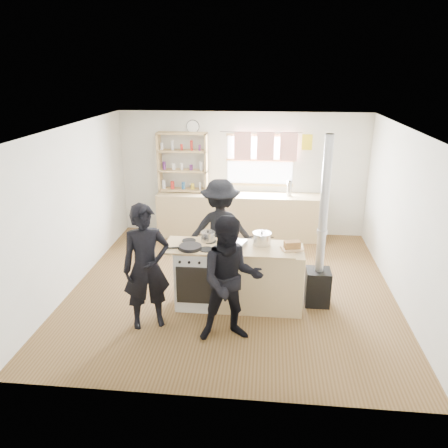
{
  "coord_description": "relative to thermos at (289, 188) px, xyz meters",
  "views": [
    {
      "loc": [
        0.5,
        -6.21,
        3.32
      ],
      "look_at": [
        -0.12,
        -0.1,
        1.1
      ],
      "focal_mm": 35.0,
      "sensor_mm": 36.0,
      "label": 1
    }
  ],
  "objects": [
    {
      "name": "back_counter",
      "position": [
        -0.95,
        0.0,
        -0.6
      ],
      "size": [
        3.4,
        0.55,
        0.9
      ],
      "primitive_type": "cube",
      "color": "tan",
      "rests_on": "ground"
    },
    {
      "name": "person_near_right",
      "position": [
        -0.85,
        -3.6,
        -0.22
      ],
      "size": [
        0.92,
        0.78,
        1.66
      ],
      "primitive_type": "imported",
      "rotation": [
        0.0,
        0.0,
        0.21
      ],
      "color": "black",
      "rests_on": "ground"
    },
    {
      "name": "bread_board",
      "position": [
        -0.07,
        -2.79,
        -0.07
      ],
      "size": [
        0.32,
        0.27,
        0.12
      ],
      "color": "tan",
      "rests_on": "cooking_island"
    },
    {
      "name": "person_far",
      "position": [
        -1.16,
        -1.91,
        -0.21
      ],
      "size": [
        1.14,
        0.72,
        1.68
      ],
      "primitive_type": "imported",
      "rotation": [
        0.0,
        0.0,
        3.24
      ],
      "color": "black",
      "rests_on": "ground"
    },
    {
      "name": "stockpot_counter",
      "position": [
        -0.49,
        -2.65,
        -0.03
      ],
      "size": [
        0.26,
        0.26,
        0.2
      ],
      "color": "silver",
      "rests_on": "cooking_island"
    },
    {
      "name": "person_near_left",
      "position": [
        -1.97,
        -3.4,
        -0.2
      ],
      "size": [
        0.73,
        0.62,
        1.71
      ],
      "primitive_type": "imported",
      "rotation": [
        0.0,
        0.0,
        0.4
      ],
      "color": "black",
      "rests_on": "ground"
    },
    {
      "name": "ground",
      "position": [
        -0.95,
        -2.22,
        -1.06
      ],
      "size": [
        5.0,
        5.0,
        0.01
      ],
      "primitive_type": "cube",
      "color": "brown",
      "rests_on": "ground"
    },
    {
      "name": "stockpot_stove",
      "position": [
        -1.27,
        -2.61,
        -0.05
      ],
      "size": [
        0.21,
        0.21,
        0.17
      ],
      "color": "#BABABD",
      "rests_on": "cooking_island"
    },
    {
      "name": "shelving_unit",
      "position": [
        -2.15,
        0.12,
        0.46
      ],
      "size": [
        1.0,
        0.28,
        1.2
      ],
      "color": "tan",
      "rests_on": "back_counter"
    },
    {
      "name": "cooking_island",
      "position": [
        -0.8,
        -2.77,
        -0.59
      ],
      "size": [
        1.97,
        0.64,
        0.93
      ],
      "color": "white",
      "rests_on": "ground"
    },
    {
      "name": "skillet_greens",
      "position": [
        -1.48,
        -2.91,
        -0.09
      ],
      "size": [
        0.37,
        0.37,
        0.05
      ],
      "color": "black",
      "rests_on": "cooking_island"
    },
    {
      "name": "flue_heater",
      "position": [
        0.35,
        -2.61,
        -0.41
      ],
      "size": [
        0.35,
        0.35,
        2.5
      ],
      "color": "black",
      "rests_on": "ground"
    },
    {
      "name": "roast_tray",
      "position": [
        -0.88,
        -2.72,
        -0.09
      ],
      "size": [
        0.37,
        0.33,
        0.06
      ],
      "color": "silver",
      "rests_on": "cooking_island"
    },
    {
      "name": "thermos",
      "position": [
        0.0,
        0.0,
        0.0
      ],
      "size": [
        0.1,
        0.1,
        0.3
      ],
      "primitive_type": "cylinder",
      "color": "silver",
      "rests_on": "back_counter"
    }
  ]
}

